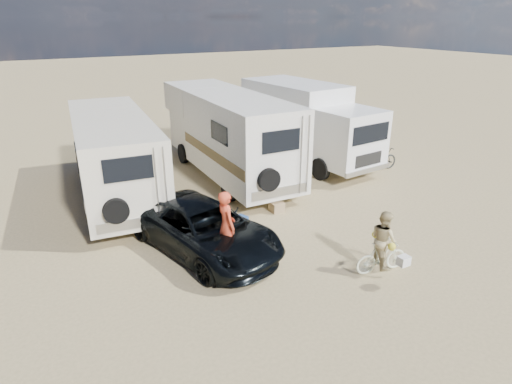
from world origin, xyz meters
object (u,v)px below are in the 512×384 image
rider_man (227,232)px  rv_left (115,159)px  cooler (239,223)px  dark_suv (205,228)px  rider_woman (383,245)px  bike_woman (381,257)px  box_truck (309,124)px  crate (277,207)px  rv_main (228,136)px  bike_man (227,248)px  bike_parked (378,159)px

rider_man → rv_left: bearing=15.8°
cooler → dark_suv: bearing=-175.2°
rider_man → rider_woman: 4.06m
bike_woman → rider_woman: rider_woman is taller
box_truck → crate: (-4.23, -4.02, -1.57)m
rv_main → dark_suv: 6.45m
bike_woman → rider_man: 4.09m
bike_man → cooler: 2.10m
rider_woman → box_truck: bearing=-13.8°
box_truck → crate: 6.04m
box_truck → crate: box_truck is taller
dark_suv → rider_man: bearing=-89.9°
rv_main → rider_man: bearing=-114.4°
rider_man → bike_parked: 9.81m
cooler → crate: cooler is taller
bike_parked → crate: (-6.10, -1.46, -0.34)m
box_truck → crate: size_ratio=16.90×
bike_parked → crate: 6.28m
dark_suv → crate: bearing=8.1°
box_truck → bike_parked: box_truck is taller
bike_parked → bike_woman: bearing=141.3°
rv_main → rider_man: size_ratio=4.40×
rider_woman → crate: size_ratio=3.64×
rider_woman → bike_woman: bearing=0.0°
bike_man → bike_woman: bike_man is taller
box_truck → rider_woman: box_truck is taller
rv_main → box_truck: 4.02m
dark_suv → bike_parked: dark_suv is taller
bike_parked → cooler: bike_parked is taller
crate → rider_man: bearing=-143.4°
rv_left → box_truck: box_truck is taller
box_truck → rider_man: bearing=-143.6°
rv_left → crate: 6.01m
box_truck → cooler: box_truck is taller
dark_suv → rider_woman: size_ratio=3.24×
box_truck → bike_parked: bearing=-58.3°
cooler → crate: bearing=-3.2°
crate → rv_main: bearing=87.1°
bike_man → cooler: bike_man is taller
bike_man → crate: 3.73m
rv_main → crate: (-0.21, -4.11, -1.54)m
rv_left → bike_woman: (4.73, -8.43, -1.08)m
dark_suv → bike_man: (0.23, -0.96, -0.24)m
rider_man → dark_suv: bearing=16.0°
rv_main → bike_man: (-3.20, -6.33, -1.25)m
rider_woman → crate: (-0.32, 4.57, -0.60)m
rv_left → bike_woman: 9.73m
box_truck → dark_suv: box_truck is taller
box_truck → bike_parked: 3.40m
dark_suv → crate: 3.49m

